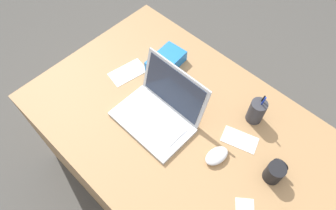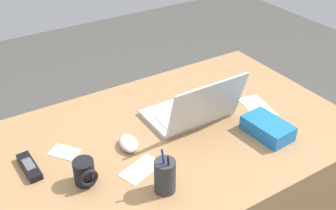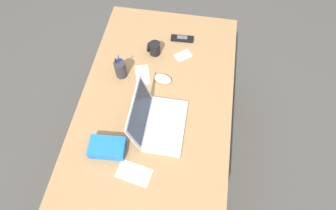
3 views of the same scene
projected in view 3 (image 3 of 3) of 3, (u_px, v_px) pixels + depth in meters
name	position (u px, v px, depth m)	size (l,w,h in m)	color
ground_plane	(159.00, 145.00, 2.27)	(6.00, 6.00, 0.00)	#4C4944
desk	(158.00, 126.00, 1.97)	(1.49, 0.90, 0.70)	#A87C4F
laptop	(157.00, 121.00, 1.54)	(0.34, 0.28, 0.23)	silver
computer_mouse	(163.00, 79.00, 1.72)	(0.07, 0.11, 0.04)	white
coffee_mug_white	(154.00, 48.00, 1.81)	(0.07, 0.08, 0.09)	black
cordless_phone	(182.00, 39.00, 1.89)	(0.05, 0.15, 0.03)	black
pen_holder	(121.00, 69.00, 1.70)	(0.07, 0.07, 0.17)	#333338
snack_bag	(107.00, 148.00, 1.49)	(0.12, 0.19, 0.06)	blue
paper_note_near_laptop	(183.00, 55.00, 1.83)	(0.07, 0.11, 0.00)	white
paper_note_left	(143.00, 75.00, 1.76)	(0.15, 0.08, 0.00)	white
paper_note_right	(134.00, 173.00, 1.45)	(0.10, 0.18, 0.00)	white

